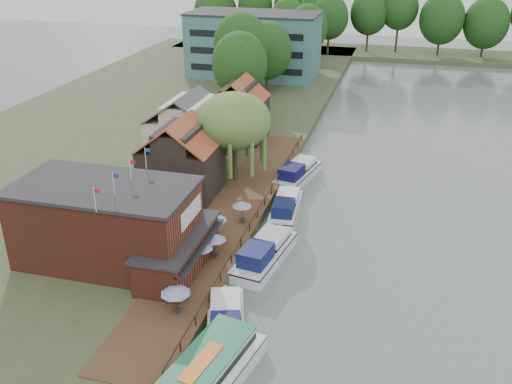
% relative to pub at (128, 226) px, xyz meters
% --- Properties ---
extents(ground, '(260.00, 260.00, 0.00)m').
position_rel_pub_xyz_m(ground, '(14.00, 1.00, -4.65)').
color(ground, '#505D5C').
rests_on(ground, ground).
extents(land_bank, '(50.00, 140.00, 1.00)m').
position_rel_pub_xyz_m(land_bank, '(-16.00, 36.00, -4.15)').
color(land_bank, '#384728').
rests_on(land_bank, ground).
extents(quay_deck, '(6.00, 50.00, 0.10)m').
position_rel_pub_xyz_m(quay_deck, '(6.00, 11.00, -3.60)').
color(quay_deck, '#47301E').
rests_on(quay_deck, land_bank).
extents(quay_rail, '(0.20, 49.00, 1.00)m').
position_rel_pub_xyz_m(quay_rail, '(8.70, 11.50, -3.15)').
color(quay_rail, black).
rests_on(quay_rail, land_bank).
extents(pub, '(20.00, 11.00, 7.30)m').
position_rel_pub_xyz_m(pub, '(0.00, 0.00, 0.00)').
color(pub, maroon).
rests_on(pub, land_bank).
extents(hotel_block, '(25.40, 12.40, 12.30)m').
position_rel_pub_xyz_m(hotel_block, '(-8.00, 71.00, 2.50)').
color(hotel_block, '#38666B').
rests_on(hotel_block, land_bank).
extents(cottage_a, '(8.60, 7.60, 8.50)m').
position_rel_pub_xyz_m(cottage_a, '(-1.00, 15.00, 0.60)').
color(cottage_a, black).
rests_on(cottage_a, land_bank).
extents(cottage_b, '(9.60, 8.60, 8.50)m').
position_rel_pub_xyz_m(cottage_b, '(-4.00, 25.00, 0.60)').
color(cottage_b, beige).
rests_on(cottage_b, land_bank).
extents(cottage_c, '(7.60, 7.60, 8.50)m').
position_rel_pub_xyz_m(cottage_c, '(0.00, 34.00, 0.60)').
color(cottage_c, black).
rests_on(cottage_c, land_bank).
extents(willow, '(8.60, 8.60, 10.43)m').
position_rel_pub_xyz_m(willow, '(3.50, 20.00, 1.56)').
color(willow, '#476B2D').
rests_on(willow, land_bank).
extents(umbrella_0, '(2.34, 2.34, 2.38)m').
position_rel_pub_xyz_m(umbrella_0, '(6.79, -5.99, -2.36)').
color(umbrella_0, navy).
rests_on(umbrella_0, quay_deck).
extents(umbrella_1, '(2.21, 2.21, 2.38)m').
position_rel_pub_xyz_m(umbrella_1, '(6.33, 0.77, -2.36)').
color(umbrella_1, navy).
rests_on(umbrella_1, quay_deck).
extents(umbrella_2, '(2.15, 2.15, 2.38)m').
position_rel_pub_xyz_m(umbrella_2, '(6.98, 2.52, -2.36)').
color(umbrella_2, navy).
rests_on(umbrella_2, quay_deck).
extents(umbrella_3, '(2.29, 2.29, 2.38)m').
position_rel_pub_xyz_m(umbrella_3, '(5.81, 6.12, -2.36)').
color(umbrella_3, navy).
rests_on(umbrella_3, quay_deck).
extents(umbrella_4, '(1.98, 1.98, 2.38)m').
position_rel_pub_xyz_m(umbrella_4, '(7.48, 9.55, -2.36)').
color(umbrella_4, '#1B4299').
rests_on(umbrella_4, quay_deck).
extents(cruiser_0, '(6.07, 10.39, 2.39)m').
position_rel_pub_xyz_m(cruiser_0, '(10.72, -5.95, -3.45)').
color(cruiser_0, silver).
rests_on(cruiser_0, ground).
extents(cruiser_1, '(5.04, 10.99, 2.59)m').
position_rel_pub_xyz_m(cruiser_1, '(11.06, 4.60, -3.35)').
color(cruiser_1, silver).
rests_on(cruiser_1, ground).
extents(cruiser_2, '(3.84, 9.89, 2.34)m').
position_rel_pub_xyz_m(cruiser_2, '(10.89, 14.49, -3.48)').
color(cruiser_2, white).
rests_on(cruiser_2, ground).
extents(cruiser_3, '(5.33, 10.64, 2.48)m').
position_rel_pub_xyz_m(cruiser_3, '(10.32, 23.96, -3.41)').
color(cruiser_3, silver).
rests_on(cruiser_3, ground).
extents(swan, '(0.44, 0.44, 0.44)m').
position_rel_pub_xyz_m(swan, '(11.45, -8.78, -4.43)').
color(swan, white).
rests_on(swan, ground).
extents(bank_tree_0, '(8.32, 8.32, 13.42)m').
position_rel_pub_xyz_m(bank_tree_0, '(-2.38, 42.33, 3.06)').
color(bank_tree_0, '#143811').
rests_on(bank_tree_0, land_bank).
extents(bank_tree_1, '(8.79, 8.79, 15.12)m').
position_rel_pub_xyz_m(bank_tree_1, '(-4.43, 49.99, 3.91)').
color(bank_tree_1, '#143811').
rests_on(bank_tree_1, land_bank).
extents(bank_tree_2, '(8.91, 8.91, 12.39)m').
position_rel_pub_xyz_m(bank_tree_2, '(-2.59, 59.95, 2.54)').
color(bank_tree_2, '#143811').
rests_on(bank_tree_2, land_bank).
extents(bank_tree_3, '(8.30, 8.30, 13.22)m').
position_rel_pub_xyz_m(bank_tree_3, '(1.15, 79.28, 2.96)').
color(bank_tree_3, '#143811').
rests_on(bank_tree_3, land_bank).
extents(bank_tree_4, '(7.67, 7.67, 13.58)m').
position_rel_pub_xyz_m(bank_tree_4, '(-4.40, 85.93, 3.14)').
color(bank_tree_4, '#143811').
rests_on(bank_tree_4, land_bank).
extents(bank_tree_5, '(8.77, 8.77, 13.39)m').
position_rel_pub_xyz_m(bank_tree_5, '(3.17, 96.15, 3.04)').
color(bank_tree_5, '#143811').
rests_on(bank_tree_5, land_bank).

